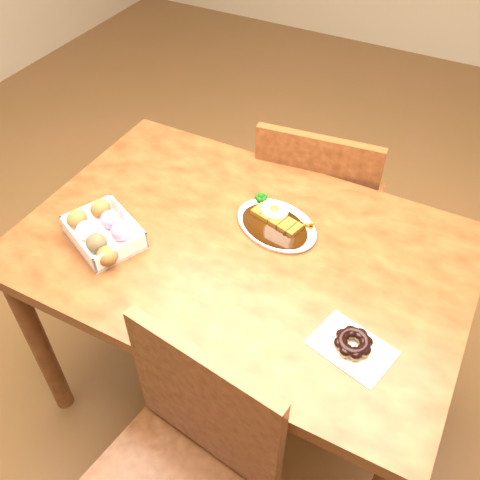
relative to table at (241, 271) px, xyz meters
The scene contains 6 objects.
ground 0.65m from the table, ahead, with size 6.00×6.00×0.00m, color brown.
table is the anchor object (origin of this frame).
chair_far 0.56m from the table, 86.12° to the left, with size 0.47×0.47×0.87m.
katsu_curry_plate 0.17m from the table, 67.98° to the left, with size 0.29×0.24×0.05m.
donut_box 0.40m from the table, 156.60° to the right, with size 0.25×0.23×0.06m.
pon_de_ring 0.43m from the table, 24.58° to the right, with size 0.21×0.17×0.03m.
Camera 1 is at (0.47, -0.90, 1.78)m, focal length 40.00 mm.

